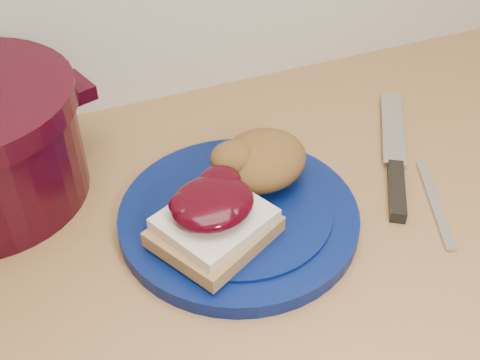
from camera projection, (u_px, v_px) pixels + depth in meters
name	position (u px, v px, depth m)	size (l,w,h in m)	color
plate	(239.00, 216.00, 0.74)	(0.30, 0.30, 0.02)	#051246
sandwich	(214.00, 218.00, 0.68)	(0.16, 0.16, 0.06)	olive
stuffing_mound	(262.00, 160.00, 0.76)	(0.12, 0.10, 0.06)	brown
chef_knife	(396.00, 171.00, 0.81)	(0.17, 0.26, 0.02)	black
butter_knife	(435.00, 203.00, 0.77)	(0.16, 0.01, 0.00)	silver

